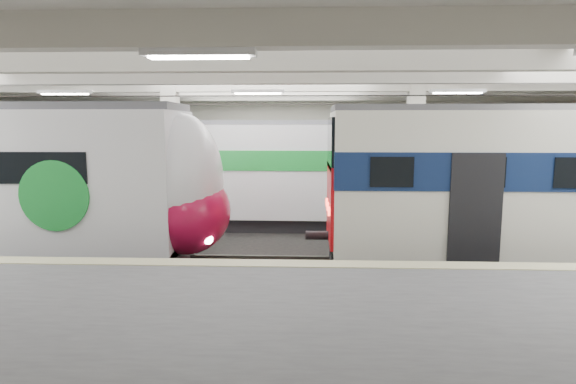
{
  "coord_description": "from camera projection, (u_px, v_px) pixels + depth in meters",
  "views": [
    {
      "loc": [
        1.53,
        -12.86,
        3.96
      ],
      "look_at": [
        0.96,
        1.0,
        2.0
      ],
      "focal_mm": 30.0,
      "sensor_mm": 36.0,
      "label": 1
    }
  ],
  "objects": [
    {
      "name": "far_train",
      "position": [
        172.0,
        172.0,
        18.64
      ],
      "size": [
        12.74,
        2.76,
        4.11
      ],
      "rotation": [
        0.0,
        0.0,
        -0.01
      ],
      "color": "white",
      "rests_on": "ground"
    },
    {
      "name": "station_hall",
      "position": [
        242.0,
        155.0,
        11.17
      ],
      "size": [
        36.0,
        24.0,
        5.75
      ],
      "color": "black",
      "rests_on": "ground"
    }
  ]
}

